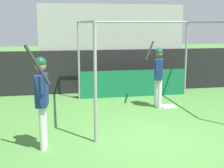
% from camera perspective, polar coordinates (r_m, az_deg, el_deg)
% --- Properties ---
extents(ground_plane, '(60.00, 60.00, 0.00)m').
position_cam_1_polar(ground_plane, '(7.05, 8.45, -10.17)').
color(ground_plane, '#477F38').
extents(outfield_wall, '(24.00, 0.12, 1.57)m').
position_cam_1_polar(outfield_wall, '(11.64, 0.26, 2.41)').
color(outfield_wall, black).
rests_on(outfield_wall, ground).
extents(bleacher_section, '(5.40, 3.20, 3.25)m').
position_cam_1_polar(bleacher_section, '(13.18, -1.15, 7.08)').
color(bleacher_section, '#9E9E99').
rests_on(bleacher_section, ground).
extents(batting_cage, '(3.89, 4.07, 2.61)m').
position_cam_1_polar(batting_cage, '(10.04, 5.26, 3.12)').
color(batting_cage, gray).
rests_on(batting_cage, ground).
extents(home_plate, '(0.44, 0.44, 0.02)m').
position_cam_1_polar(home_plate, '(9.84, 10.26, -4.03)').
color(home_plate, white).
rests_on(home_plate, ground).
extents(player_batter, '(0.62, 0.95, 1.99)m').
position_cam_1_polar(player_batter, '(9.50, 8.46, 2.26)').
color(player_batter, silver).
rests_on(player_batter, ground).
extents(player_waiting, '(0.50, 0.78, 2.15)m').
position_cam_1_polar(player_waiting, '(6.37, -12.73, -1.71)').
color(player_waiting, silver).
rests_on(player_waiting, ground).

